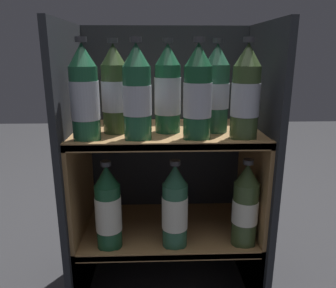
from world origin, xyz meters
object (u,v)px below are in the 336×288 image
object	(u,v)px
bottle_upper_front_2	(198,95)
bottle_lower_front_1	(175,208)
bottle_lower_front_2	(245,206)
bottle_upper_back_0	(115,91)
bottle_upper_front_0	(84,95)
bottle_upper_front_3	(246,94)
bottle_upper_back_2	(216,91)
bottle_upper_front_1	(137,95)
bottle_lower_front_0	(108,209)
bottle_upper_back_1	(166,91)

from	to	relation	value
bottle_upper_front_2	bottle_lower_front_1	world-z (taller)	bottle_upper_front_2
bottle_lower_front_1	bottle_lower_front_2	xyz separation A→B (m)	(0.22, -0.00, 0.00)
bottle_upper_back_0	bottle_lower_front_2	size ratio (longest dim) A/B	1.00
bottle_upper_front_0	bottle_upper_front_3	world-z (taller)	same
bottle_upper_back_2	bottle_lower_front_2	distance (m)	0.37
bottle_upper_back_2	bottle_upper_front_2	bearing A→B (deg)	-127.56
bottle_upper_front_1	bottle_lower_front_1	size ratio (longest dim) A/B	1.00
bottle_lower_front_0	bottle_lower_front_1	size ratio (longest dim) A/B	1.00
bottle_upper_front_0	bottle_upper_back_1	xyz separation A→B (m)	(0.23, 0.09, -0.00)
bottle_lower_front_0	bottle_upper_front_0	bearing A→B (deg)	180.00
bottle_upper_back_0	bottle_upper_front_0	bearing A→B (deg)	-129.42
bottle_upper_back_1	bottle_lower_front_0	distance (m)	0.40
bottle_upper_front_2	bottle_lower_front_1	xyz separation A→B (m)	(-0.06, 0.00, -0.35)
bottle_upper_front_0	bottle_upper_back_1	size ratio (longest dim) A/B	1.00
bottle_upper_front_3	bottle_upper_back_1	distance (m)	0.24
bottle_upper_back_1	bottle_upper_back_2	distance (m)	0.15
bottle_lower_front_0	bottle_upper_back_1	bearing A→B (deg)	25.93
bottle_upper_back_0	bottle_lower_front_0	world-z (taller)	bottle_upper_back_0
bottle_upper_back_1	bottle_lower_front_1	xyz separation A→B (m)	(0.02, -0.09, -0.35)
bottle_upper_front_3	bottle_lower_front_1	xyz separation A→B (m)	(-0.20, 0.00, -0.35)
bottle_upper_front_1	bottle_upper_front_2	xyz separation A→B (m)	(0.17, 0.00, -0.00)
bottle_upper_front_2	bottle_upper_back_0	world-z (taller)	same
bottle_upper_back_2	bottle_lower_front_1	distance (m)	0.38
bottle_lower_front_1	bottle_upper_front_2	bearing A→B (deg)	-0.00
bottle_upper_back_1	bottle_lower_front_0	size ratio (longest dim) A/B	1.00
bottle_upper_front_2	bottle_lower_front_0	distance (m)	0.44
bottle_upper_back_1	bottle_lower_front_0	world-z (taller)	bottle_upper_back_1
bottle_upper_front_1	bottle_upper_front_3	world-z (taller)	same
bottle_upper_back_0	bottle_lower_front_0	bearing A→B (deg)	-105.56
bottle_upper_back_0	bottle_upper_back_1	distance (m)	0.16
bottle_upper_front_3	bottle_lower_front_2	xyz separation A→B (m)	(0.02, -0.00, -0.34)
bottle_upper_back_0	bottle_upper_back_2	distance (m)	0.31
bottle_lower_front_2	bottle_upper_back_2	bearing A→B (deg)	135.39
bottle_upper_front_2	bottle_lower_front_0	world-z (taller)	bottle_upper_front_2
bottle_upper_back_1	bottle_upper_back_2	size ratio (longest dim) A/B	1.00
bottle_upper_back_2	bottle_lower_front_1	size ratio (longest dim) A/B	1.00
bottle_upper_front_3	bottle_lower_front_2	distance (m)	0.35
bottle_lower_front_1	bottle_lower_front_0	bearing A→B (deg)	-180.00
bottle_upper_front_1	bottle_upper_back_0	world-z (taller)	same
bottle_upper_front_1	bottle_lower_front_2	distance (m)	0.47
bottle_upper_front_0	bottle_lower_front_0	size ratio (longest dim) A/B	1.00
bottle_upper_front_3	bottle_upper_back_2	xyz separation A→B (m)	(-0.07, 0.09, 0.00)
bottle_upper_back_2	bottle_upper_front_1	bearing A→B (deg)	-159.55
bottle_upper_back_2	bottle_lower_front_0	world-z (taller)	bottle_upper_back_2
bottle_upper_front_2	bottle_upper_front_3	world-z (taller)	same
bottle_upper_front_1	bottle_lower_front_0	bearing A→B (deg)	180.00
bottle_upper_front_1	bottle_lower_front_1	xyz separation A→B (m)	(0.11, 0.00, -0.35)
bottle_lower_front_1	bottle_upper_back_0	bearing A→B (deg)	153.84
bottle_upper_back_1	bottle_upper_back_0	bearing A→B (deg)	180.00
bottle_upper_front_0	bottle_upper_front_2	size ratio (longest dim) A/B	1.00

